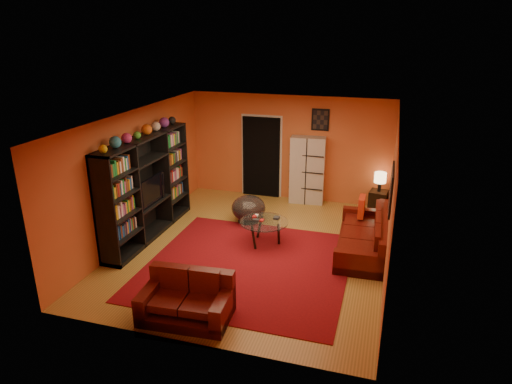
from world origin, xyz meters
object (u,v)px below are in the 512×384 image
(storage_cabinet, at_px, (307,170))
(table_lamp, at_px, (380,178))
(sofa, at_px, (367,237))
(loveseat, at_px, (188,299))
(bowl_chair, at_px, (249,208))
(entertainment_unit, at_px, (147,187))
(tv, at_px, (147,191))
(coffee_table, at_px, (264,224))
(side_table, at_px, (378,201))

(storage_cabinet, xyz_separation_m, table_lamp, (1.74, -0.11, -0.01))
(sofa, height_order, storage_cabinet, storage_cabinet)
(loveseat, distance_m, bowl_chair, 3.63)
(sofa, bearing_deg, entertainment_unit, -174.93)
(loveseat, height_order, bowl_chair, loveseat)
(tv, height_order, sofa, tv)
(coffee_table, xyz_separation_m, side_table, (2.11, 2.45, -0.19))
(sofa, xyz_separation_m, storage_cabinet, (-1.62, 2.26, 0.55))
(side_table, bearing_deg, table_lamp, 0.00)
(sofa, distance_m, table_lamp, 2.22)
(storage_cabinet, bearing_deg, coffee_table, -103.62)
(loveseat, height_order, coffee_table, loveseat)
(tv, relative_size, bowl_chair, 1.31)
(entertainment_unit, relative_size, side_table, 6.00)
(entertainment_unit, distance_m, bowl_chair, 2.27)
(coffee_table, relative_size, storage_cabinet, 0.58)
(loveseat, xyz_separation_m, coffee_table, (0.44, 2.67, 0.15))
(tv, bearing_deg, coffee_table, -82.11)
(sofa, height_order, side_table, sofa)
(loveseat, relative_size, storage_cabinet, 0.83)
(coffee_table, bearing_deg, loveseat, -99.32)
(sofa, xyz_separation_m, table_lamp, (0.11, 2.15, 0.54))
(entertainment_unit, height_order, table_lamp, entertainment_unit)
(entertainment_unit, bearing_deg, tv, -58.93)
(coffee_table, distance_m, storage_cabinet, 2.61)
(storage_cabinet, height_order, bowl_chair, storage_cabinet)
(tv, xyz_separation_m, bowl_chair, (1.74, 1.28, -0.68))
(storage_cabinet, bearing_deg, loveseat, -104.15)
(tv, distance_m, loveseat, 3.12)
(tv, xyz_separation_m, table_lamp, (4.47, 2.78, -0.18))
(tv, bearing_deg, table_lamp, -58.17)
(storage_cabinet, bearing_deg, bowl_chair, -127.31)
(entertainment_unit, xyz_separation_m, table_lamp, (4.53, 2.69, -0.23))
(bowl_chair, relative_size, side_table, 1.52)
(coffee_table, xyz_separation_m, bowl_chair, (-0.63, 0.95, -0.11))
(loveseat, height_order, storage_cabinet, storage_cabinet)
(coffee_table, bearing_deg, side_table, 49.29)
(entertainment_unit, distance_m, loveseat, 3.22)
(sofa, bearing_deg, table_lamp, 85.12)
(bowl_chair, height_order, side_table, bowl_chair)
(entertainment_unit, height_order, tv, entertainment_unit)
(coffee_table, distance_m, bowl_chair, 1.15)
(tv, bearing_deg, side_table, -58.17)
(sofa, bearing_deg, bowl_chair, 164.03)
(tv, bearing_deg, sofa, -81.86)
(storage_cabinet, bearing_deg, sofa, -59.60)
(side_table, bearing_deg, storage_cabinet, 176.54)
(entertainment_unit, distance_m, table_lamp, 5.27)
(storage_cabinet, bearing_deg, entertainment_unit, -140.22)
(table_lamp, bearing_deg, storage_cabinet, 176.54)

